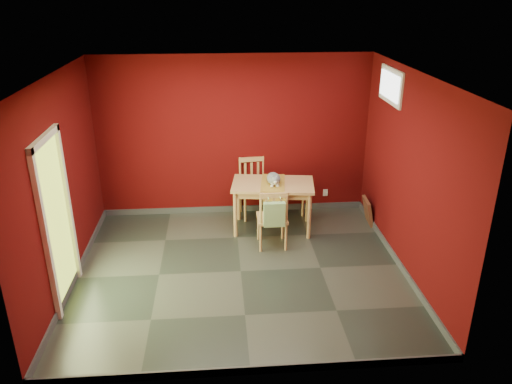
{
  "coord_description": "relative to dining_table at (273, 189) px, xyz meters",
  "views": [
    {
      "loc": [
        -0.27,
        -5.97,
        3.7
      ],
      "look_at": [
        0.25,
        0.45,
        1.0
      ],
      "focal_mm": 35.0,
      "sensor_mm": 36.0,
      "label": 1
    }
  ],
  "objects": [
    {
      "name": "window",
      "position": [
        1.64,
        -0.27,
        1.65
      ],
      "size": [
        0.05,
        0.9,
        0.5
      ],
      "color": "white",
      "rests_on": "room_shell"
    },
    {
      "name": "dining_table",
      "position": [
        0.0,
        0.0,
        0.0
      ],
      "size": [
        1.36,
        0.91,
        0.8
      ],
      "color": "tan",
      "rests_on": "ground"
    },
    {
      "name": "ground",
      "position": [
        -0.58,
        -1.27,
        -0.7
      ],
      "size": [
        4.5,
        4.5,
        0.0
      ],
      "primitive_type": "plane",
      "color": "#2D342D",
      "rests_on": "ground"
    },
    {
      "name": "outlet_plate",
      "position": [
        1.02,
        0.71,
        -0.4
      ],
      "size": [
        0.08,
        0.02,
        0.12
      ],
      "primitive_type": "cube",
      "color": "silver",
      "rests_on": "room_shell"
    },
    {
      "name": "tote_bag",
      "position": [
        -0.07,
        -0.82,
        -0.06
      ],
      "size": [
        0.31,
        0.19,
        0.43
      ],
      "color": "#88B271",
      "rests_on": "chair_near"
    },
    {
      "name": "chair_far_right",
      "position": [
        0.38,
        0.67,
        -0.2
      ],
      "size": [
        0.45,
        0.45,
        0.96
      ],
      "color": "tan",
      "rests_on": "ground"
    },
    {
      "name": "chair_far_left",
      "position": [
        -0.26,
        0.56,
        -0.19
      ],
      "size": [
        0.53,
        0.53,
        1.0
      ],
      "color": "tan",
      "rests_on": "ground"
    },
    {
      "name": "doorway",
      "position": [
        -2.81,
        -1.67,
        0.43
      ],
      "size": [
        0.06,
        1.01,
        2.13
      ],
      "color": "#B7D838",
      "rests_on": "ground"
    },
    {
      "name": "cat",
      "position": [
        0.01,
        -0.0,
        0.21
      ],
      "size": [
        0.27,
        0.46,
        0.22
      ],
      "primitive_type": null,
      "rotation": [
        0.0,
        0.0,
        -0.09
      ],
      "color": "slate",
      "rests_on": "table_runner"
    },
    {
      "name": "chair_near",
      "position": [
        -0.07,
        -0.59,
        -0.22
      ],
      "size": [
        0.44,
        0.44,
        0.94
      ],
      "color": "tan",
      "rests_on": "ground"
    },
    {
      "name": "picture_frame",
      "position": [
        1.6,
        0.1,
        -0.49
      ],
      "size": [
        0.16,
        0.43,
        0.42
      ],
      "color": "brown",
      "rests_on": "ground"
    },
    {
      "name": "room_shell",
      "position": [
        -0.58,
        -1.27,
        -0.65
      ],
      "size": [
        4.5,
        4.5,
        4.5
      ],
      "color": "#4D0708",
      "rests_on": "ground"
    },
    {
      "name": "table_runner",
      "position": [
        0.0,
        -0.13,
        0.04
      ],
      "size": [
        0.47,
        0.81,
        0.39
      ],
      "color": "#B2892D",
      "rests_on": "dining_table"
    }
  ]
}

